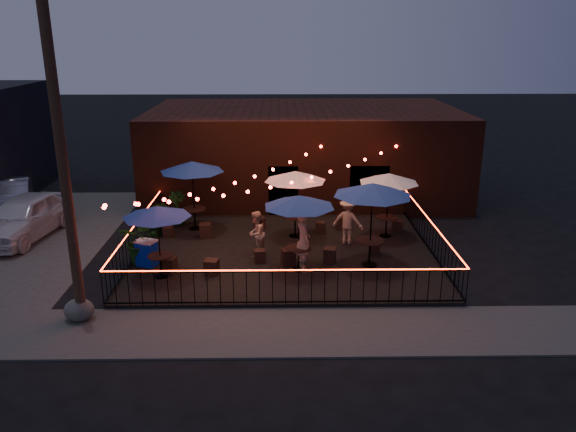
# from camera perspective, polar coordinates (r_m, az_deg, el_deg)

# --- Properties ---
(ground) EXTENTS (110.00, 110.00, 0.00)m
(ground) POSITION_cam_1_polar(r_m,az_deg,el_deg) (17.56, -0.32, -6.43)
(ground) COLOR black
(ground) RESTS_ON ground
(patio) EXTENTS (10.00, 8.00, 0.15)m
(patio) POSITION_cam_1_polar(r_m,az_deg,el_deg) (19.37, -0.38, -3.77)
(patio) COLOR black
(patio) RESTS_ON ground
(sidewalk) EXTENTS (18.00, 2.50, 0.05)m
(sidewalk) POSITION_cam_1_polar(r_m,az_deg,el_deg) (14.66, -0.18, -11.63)
(sidewalk) COLOR #3C3937
(sidewalk) RESTS_ON ground
(brick_building) EXTENTS (14.00, 8.00, 4.00)m
(brick_building) POSITION_cam_1_polar(r_m,az_deg,el_deg) (26.52, 1.62, 6.60)
(brick_building) COLOR #34170E
(brick_building) RESTS_ON ground
(utility_pole) EXTENTS (0.26, 0.26, 8.00)m
(utility_pole) POSITION_cam_1_polar(r_m,az_deg,el_deg) (14.74, -21.78, 3.88)
(utility_pole) COLOR #311E14
(utility_pole) RESTS_ON ground
(fence_front) EXTENTS (10.00, 0.04, 1.04)m
(fence_front) POSITION_cam_1_polar(r_m,az_deg,el_deg) (15.47, -0.24, -7.28)
(fence_front) COLOR black
(fence_front) RESTS_ON patio
(fence_left) EXTENTS (0.04, 8.00, 1.04)m
(fence_left) POSITION_cam_1_polar(r_m,az_deg,el_deg) (19.76, -15.05, -2.14)
(fence_left) COLOR black
(fence_left) RESTS_ON patio
(fence_right) EXTENTS (0.04, 8.00, 1.04)m
(fence_right) POSITION_cam_1_polar(r_m,az_deg,el_deg) (19.84, 14.22, -1.99)
(fence_right) COLOR black
(fence_right) RESTS_ON patio
(festoon_lights) EXTENTS (10.02, 8.72, 1.32)m
(festoon_lights) POSITION_cam_1_polar(r_m,az_deg,el_deg) (18.33, -3.55, 2.97)
(festoon_lights) COLOR #FF231A
(festoon_lights) RESTS_ON ground
(cafe_table_0) EXTENTS (2.24, 2.24, 2.27)m
(cafe_table_0) POSITION_cam_1_polar(r_m,az_deg,el_deg) (17.08, -13.18, 0.34)
(cafe_table_0) COLOR black
(cafe_table_0) RESTS_ON patio
(cafe_table_1) EXTENTS (2.57, 2.57, 2.64)m
(cafe_table_1) POSITION_cam_1_polar(r_m,az_deg,el_deg) (21.11, -9.73, 4.89)
(cafe_table_1) COLOR black
(cafe_table_1) RESTS_ON patio
(cafe_table_2) EXTENTS (2.95, 2.95, 2.45)m
(cafe_table_2) POSITION_cam_1_polar(r_m,az_deg,el_deg) (17.08, 1.14, 1.41)
(cafe_table_2) COLOR black
(cafe_table_2) RESTS_ON patio
(cafe_table_3) EXTENTS (2.61, 2.61, 2.47)m
(cafe_table_3) POSITION_cam_1_polar(r_m,az_deg,el_deg) (20.04, 0.74, 3.99)
(cafe_table_3) COLOR black
(cafe_table_3) RESTS_ON patio
(cafe_table_4) EXTENTS (2.83, 2.83, 2.74)m
(cafe_table_4) POSITION_cam_1_polar(r_m,az_deg,el_deg) (17.58, 8.60, 2.58)
(cafe_table_4) COLOR black
(cafe_table_4) RESTS_ON patio
(cafe_table_5) EXTENTS (2.72, 2.72, 2.38)m
(cafe_table_5) POSITION_cam_1_polar(r_m,az_deg,el_deg) (20.40, 10.21, 3.72)
(cafe_table_5) COLOR black
(cafe_table_5) RESTS_ON patio
(bistro_chair_0) EXTENTS (0.51, 0.51, 0.50)m
(bistro_chair_0) POSITION_cam_1_polar(r_m,az_deg,el_deg) (17.93, -12.01, -4.92)
(bistro_chair_0) COLOR black
(bistro_chair_0) RESTS_ON patio
(bistro_chair_1) EXTENTS (0.47, 0.47, 0.48)m
(bistro_chair_1) POSITION_cam_1_polar(r_m,az_deg,el_deg) (17.61, -7.77, -5.16)
(bistro_chair_1) COLOR black
(bistro_chair_1) RESTS_ON patio
(bistro_chair_2) EXTENTS (0.37, 0.37, 0.40)m
(bistro_chair_2) POSITION_cam_1_polar(r_m,az_deg,el_deg) (21.03, -12.08, -1.58)
(bistro_chair_2) COLOR black
(bistro_chair_2) RESTS_ON patio
(bistro_chair_3) EXTENTS (0.48, 0.48, 0.51)m
(bistro_chair_3) POSITION_cam_1_polar(r_m,az_deg,el_deg) (20.77, -8.39, -1.46)
(bistro_chair_3) COLOR black
(bistro_chair_3) RESTS_ON patio
(bistro_chair_4) EXTENTS (0.40, 0.40, 0.41)m
(bistro_chair_4) POSITION_cam_1_polar(r_m,az_deg,el_deg) (18.39, -2.90, -4.08)
(bistro_chair_4) COLOR black
(bistro_chair_4) RESTS_ON patio
(bistro_chair_5) EXTENTS (0.49, 0.49, 0.50)m
(bistro_chair_5) POSITION_cam_1_polar(r_m,az_deg,el_deg) (18.21, 0.02, -4.14)
(bistro_chair_5) COLOR black
(bistro_chair_5) RESTS_ON patio
(bistro_chair_6) EXTENTS (0.48, 0.48, 0.44)m
(bistro_chair_6) POSITION_cam_1_polar(r_m,az_deg,el_deg) (21.51, -2.90, -0.69)
(bistro_chair_6) COLOR black
(bistro_chair_6) RESTS_ON patio
(bistro_chair_7) EXTENTS (0.40, 0.40, 0.40)m
(bistro_chair_7) POSITION_cam_1_polar(r_m,az_deg,el_deg) (21.07, 3.32, -1.15)
(bistro_chair_7) COLOR black
(bistro_chair_7) RESTS_ON patio
(bistro_chair_8) EXTENTS (0.46, 0.46, 0.47)m
(bistro_chair_8) POSITION_cam_1_polar(r_m,az_deg,el_deg) (18.43, 4.26, -3.96)
(bistro_chair_8) COLOR black
(bistro_chair_8) RESTS_ON patio
(bistro_chair_9) EXTENTS (0.42, 0.42, 0.41)m
(bistro_chair_9) POSITION_cam_1_polar(r_m,az_deg,el_deg) (19.25, 8.82, -3.24)
(bistro_chair_9) COLOR black
(bistro_chair_9) RESTS_ON patio
(bistro_chair_10) EXTENTS (0.55, 0.55, 0.51)m
(bistro_chair_10) POSITION_cam_1_polar(r_m,az_deg,el_deg) (21.47, 5.56, -0.68)
(bistro_chair_10) COLOR black
(bistro_chair_10) RESTS_ON patio
(bistro_chair_11) EXTENTS (0.38, 0.38, 0.43)m
(bistro_chair_11) POSITION_cam_1_polar(r_m,az_deg,el_deg) (21.54, 11.05, -0.99)
(bistro_chair_11) COLOR black
(bistro_chair_11) RESTS_ON patio
(patron_a) EXTENTS (0.65, 0.82, 1.97)m
(patron_a) POSITION_cam_1_polar(r_m,az_deg,el_deg) (17.52, 1.53, -2.48)
(patron_a) COLOR tan
(patron_a) RESTS_ON patio
(patron_b) EXTENTS (0.81, 0.91, 1.54)m
(patron_b) POSITION_cam_1_polar(r_m,az_deg,el_deg) (18.74, -3.26, -1.80)
(patron_b) COLOR tan
(patron_b) RESTS_ON patio
(patron_c) EXTENTS (1.25, 1.00, 1.69)m
(patron_c) POSITION_cam_1_polar(r_m,az_deg,el_deg) (19.90, 6.10, -0.45)
(patron_c) COLOR tan
(patron_c) RESTS_ON patio
(potted_shrub_a) EXTENTS (1.58, 1.44, 1.51)m
(potted_shrub_a) POSITION_cam_1_polar(r_m,az_deg,el_deg) (18.76, -14.57, -2.41)
(potted_shrub_a) COLOR #163611
(potted_shrub_a) RESTS_ON patio
(potted_shrub_b) EXTENTS (0.77, 0.64, 1.32)m
(potted_shrub_b) POSITION_cam_1_polar(r_m,az_deg,el_deg) (21.07, -13.04, -0.28)
(potted_shrub_b) COLOR #0F400F
(potted_shrub_b) RESTS_ON patio
(potted_shrub_c) EXTENTS (0.88, 0.88, 1.33)m
(potted_shrub_c) POSITION_cam_1_polar(r_m,az_deg,el_deg) (22.13, -11.26, 0.74)
(potted_shrub_c) COLOR #0F380C
(potted_shrub_c) RESTS_ON patio
(cooler) EXTENTS (0.78, 0.68, 0.86)m
(cooler) POSITION_cam_1_polar(r_m,az_deg,el_deg) (18.57, -14.17, -3.64)
(cooler) COLOR #0825BB
(cooler) RESTS_ON patio
(boulder) EXTENTS (0.84, 0.71, 0.66)m
(boulder) POSITION_cam_1_polar(r_m,az_deg,el_deg) (16.01, -20.47, -8.93)
(boulder) COLOR #41423D
(boulder) RESTS_ON ground
(car_white) EXTENTS (2.56, 4.91, 1.59)m
(car_white) POSITION_cam_1_polar(r_m,az_deg,el_deg) (22.97, -25.22, -0.09)
(car_white) COLOR silver
(car_white) RESTS_ON ground
(car_silver) EXTENTS (2.75, 4.30, 1.34)m
(car_silver) POSITION_cam_1_polar(r_m,az_deg,el_deg) (26.67, -26.21, 1.84)
(car_silver) COLOR #95949B
(car_silver) RESTS_ON ground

